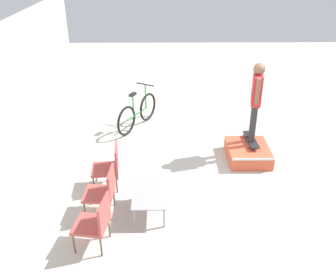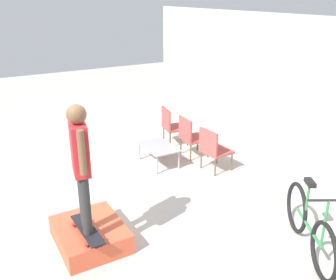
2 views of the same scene
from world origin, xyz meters
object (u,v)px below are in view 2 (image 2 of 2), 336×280
at_px(skate_ramp_box, 90,234).
at_px(patio_chair_left, 172,124).
at_px(bicycle, 309,226).
at_px(patio_chair_right, 213,148).
at_px(skateboard_on_ramp, 87,229).
at_px(person_skater, 81,159).
at_px(patio_chair_center, 191,135).
at_px(coffee_table, 159,148).

bearing_deg(skate_ramp_box, patio_chair_left, 132.57).
bearing_deg(bicycle, skate_ramp_box, -93.86).
height_order(patio_chair_right, bicycle, bicycle).
distance_m(skateboard_on_ramp, patio_chair_right, 3.31).
xyz_separation_m(person_skater, patio_chair_left, (-2.92, 3.06, -0.94)).
bearing_deg(patio_chair_left, skate_ramp_box, 141.67).
xyz_separation_m(patio_chair_right, bicycle, (2.74, -0.38, -0.09)).
bearing_deg(bicycle, patio_chair_center, -156.81).
distance_m(skate_ramp_box, coffee_table, 2.87).
height_order(coffee_table, patio_chair_left, patio_chair_left).
bearing_deg(skate_ramp_box, coffee_table, 131.24).
relative_size(patio_chair_left, patio_chair_right, 1.00).
bearing_deg(patio_chair_left, coffee_table, 144.94).
height_order(patio_chair_center, bicycle, bicycle).
relative_size(skateboard_on_ramp, bicycle, 0.54).
bearing_deg(patio_chair_center, person_skater, 127.37).
bearing_deg(skateboard_on_ramp, coffee_table, 131.26).
height_order(patio_chair_left, patio_chair_center, same).
height_order(patio_chair_left, bicycle, bicycle).
xyz_separation_m(coffee_table, patio_chair_center, (-0.00, 0.81, 0.13)).
bearing_deg(patio_chair_right, patio_chair_center, -4.55).
bearing_deg(person_skater, coffee_table, 143.41).
bearing_deg(skateboard_on_ramp, skate_ramp_box, 154.22).
bearing_deg(coffee_table, skateboard_on_ramp, -47.05).
distance_m(patio_chair_right, bicycle, 2.77).
bearing_deg(patio_chair_left, patio_chair_right, -170.93).
relative_size(coffee_table, patio_chair_left, 1.01).
xyz_separation_m(skate_ramp_box, person_skater, (0.20, -0.09, 1.29)).
bearing_deg(bicycle, patio_chair_left, -155.70).
height_order(skateboard_on_ramp, bicycle, bicycle).
distance_m(coffee_table, patio_chair_right, 1.17).
xyz_separation_m(patio_chair_left, patio_chair_right, (1.66, -0.00, 0.00)).
bearing_deg(coffee_table, person_skater, -47.05).
bearing_deg(coffee_table, skate_ramp_box, -48.76).
distance_m(person_skater, patio_chair_center, 3.82).
height_order(patio_chair_left, patio_chair_right, same).
bearing_deg(coffee_table, patio_chair_left, 135.84).
bearing_deg(patio_chair_center, patio_chair_right, -177.04).
height_order(skateboard_on_ramp, patio_chair_left, patio_chair_left).
relative_size(coffee_table, patio_chair_right, 1.01).
distance_m(person_skater, patio_chair_right, 3.44).
xyz_separation_m(skateboard_on_ramp, coffee_table, (-2.09, 2.24, -0.02)).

